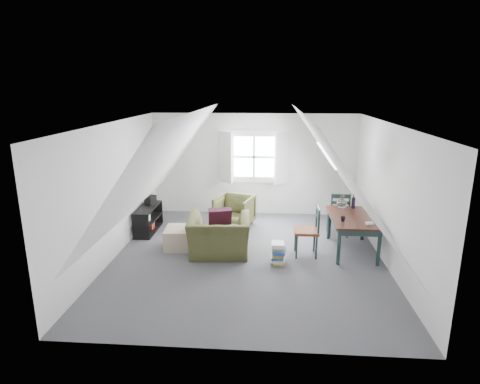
# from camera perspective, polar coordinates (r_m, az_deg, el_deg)

# --- Properties ---
(floor) EXTENTS (5.50, 5.50, 0.00)m
(floor) POSITION_cam_1_polar(r_m,az_deg,el_deg) (7.66, 1.09, -9.27)
(floor) COLOR #48484D
(floor) RESTS_ON ground
(ceiling) EXTENTS (5.50, 5.50, 0.00)m
(ceiling) POSITION_cam_1_polar(r_m,az_deg,el_deg) (7.02, 1.19, 9.70)
(ceiling) COLOR white
(ceiling) RESTS_ON wall_back
(wall_back) EXTENTS (5.00, 0.00, 5.00)m
(wall_back) POSITION_cam_1_polar(r_m,az_deg,el_deg) (9.92, 2.00, 3.91)
(wall_back) COLOR silver
(wall_back) RESTS_ON ground
(wall_front) EXTENTS (5.00, 0.00, 5.00)m
(wall_front) POSITION_cam_1_polar(r_m,az_deg,el_deg) (4.64, -0.74, -9.00)
(wall_front) COLOR silver
(wall_front) RESTS_ON ground
(wall_left) EXTENTS (0.00, 5.50, 5.50)m
(wall_left) POSITION_cam_1_polar(r_m,az_deg,el_deg) (7.78, -17.58, 0.16)
(wall_left) COLOR silver
(wall_left) RESTS_ON ground
(wall_right) EXTENTS (0.00, 5.50, 5.50)m
(wall_right) POSITION_cam_1_polar(r_m,az_deg,el_deg) (7.54, 20.48, -0.55)
(wall_right) COLOR silver
(wall_right) RESTS_ON ground
(slope_left) EXTENTS (3.19, 5.50, 4.48)m
(slope_left) POSITION_cam_1_polar(r_m,az_deg,el_deg) (7.37, -11.00, 3.98)
(slope_left) COLOR white
(slope_left) RESTS_ON wall_left
(slope_right) EXTENTS (3.19, 5.50, 4.48)m
(slope_right) POSITION_cam_1_polar(r_m,az_deg,el_deg) (7.21, 13.58, 3.60)
(slope_right) COLOR white
(slope_right) RESTS_ON wall_right
(dormer_window) EXTENTS (1.71, 0.35, 1.30)m
(dormer_window) POSITION_cam_1_polar(r_m,az_deg,el_deg) (9.81, 2.00, 4.97)
(dormer_window) COLOR white
(dormer_window) RESTS_ON wall_back
(skylight) EXTENTS (0.35, 0.75, 0.47)m
(skylight) POSITION_cam_1_polar(r_m,az_deg,el_deg) (8.48, 12.20, 5.11)
(skylight) COLOR white
(skylight) RESTS_ON slope_right
(armchair_near) EXTENTS (1.21, 1.08, 0.75)m
(armchair_near) POSITION_cam_1_polar(r_m,az_deg,el_deg) (7.81, -2.96, -8.81)
(armchair_near) COLOR #3F4121
(armchair_near) RESTS_ON floor
(armchair_far) EXTENTS (0.98, 0.99, 0.73)m
(armchair_far) POSITION_cam_1_polar(r_m,az_deg,el_deg) (9.25, -0.80, -4.93)
(armchair_far) COLOR #3F4121
(armchair_far) RESTS_ON floor
(throw_pillow) EXTENTS (0.49, 0.36, 0.45)m
(throw_pillow) POSITION_cam_1_polar(r_m,az_deg,el_deg) (7.70, -2.88, -3.83)
(throw_pillow) COLOR #3C1023
(throw_pillow) RESTS_ON armchair_near
(ottoman) EXTENTS (0.65, 0.65, 0.41)m
(ottoman) POSITION_cam_1_polar(r_m,az_deg,el_deg) (8.11, -8.38, -6.48)
(ottoman) COLOR tan
(ottoman) RESTS_ON floor
(dining_table) EXTENTS (0.85, 1.42, 0.71)m
(dining_table) POSITION_cam_1_polar(r_m,az_deg,el_deg) (8.01, 15.76, -4.00)
(dining_table) COLOR black
(dining_table) RESTS_ON floor
(demijohn) EXTENTS (0.21, 0.21, 0.30)m
(demijohn) POSITION_cam_1_polar(r_m,az_deg,el_deg) (8.34, 14.27, -1.60)
(demijohn) COLOR silver
(demijohn) RESTS_ON dining_table
(vase_twigs) EXTENTS (0.07, 0.08, 0.55)m
(vase_twigs) POSITION_cam_1_polar(r_m,az_deg,el_deg) (8.48, 15.82, -1.42)
(vase_twigs) COLOR black
(vase_twigs) RESTS_ON dining_table
(cup) EXTENTS (0.12, 0.12, 0.09)m
(cup) POSITION_cam_1_polar(r_m,az_deg,el_deg) (7.66, 14.41, -4.05)
(cup) COLOR black
(cup) RESTS_ON dining_table
(paper_box) EXTENTS (0.13, 0.09, 0.04)m
(paper_box) POSITION_cam_1_polar(r_m,az_deg,el_deg) (7.61, 17.95, -4.27)
(paper_box) COLOR white
(paper_box) RESTS_ON dining_table
(dining_chair_far) EXTENTS (0.45, 0.45, 0.96)m
(dining_chair_far) POSITION_cam_1_polar(r_m,az_deg,el_deg) (8.84, 13.84, -2.89)
(dining_chair_far) COLOR brown
(dining_chair_far) RESTS_ON floor
(dining_chair_near) EXTENTS (0.45, 0.45, 0.96)m
(dining_chair_near) POSITION_cam_1_polar(r_m,az_deg,el_deg) (7.68, 9.69, -5.38)
(dining_chair_near) COLOR brown
(dining_chair_near) RESTS_ON floor
(media_shelf) EXTENTS (0.36, 1.09, 0.56)m
(media_shelf) POSITION_cam_1_polar(r_m,az_deg,el_deg) (9.09, -12.99, -4.00)
(media_shelf) COLOR black
(media_shelf) RESTS_ON floor
(electronics_box) EXTENTS (0.25, 0.29, 0.20)m
(electronics_box) POSITION_cam_1_polar(r_m,az_deg,el_deg) (9.24, -12.62, -1.13)
(electronics_box) COLOR black
(electronics_box) RESTS_ON media_shelf
(magazine_stack) EXTENTS (0.29, 0.35, 0.39)m
(magazine_stack) POSITION_cam_1_polar(r_m,az_deg,el_deg) (7.37, 5.48, -8.66)
(magazine_stack) COLOR #B29933
(magazine_stack) RESTS_ON floor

